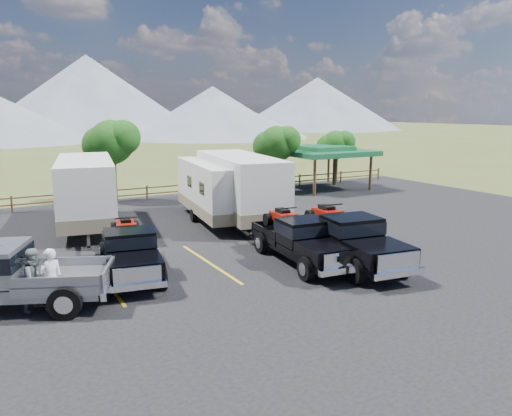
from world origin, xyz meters
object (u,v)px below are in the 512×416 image
rig_center (301,238)px  pickup_silver (1,276)px  person_b (36,279)px  trailer_left (86,192)px  trailer_right (240,188)px  pavilion (323,152)px  rig_right (348,238)px  rig_left (130,250)px  trailer_center (215,191)px  person_a (51,279)px

rig_center → pickup_silver: pickup_silver is taller
rig_center → person_b: bearing=-174.0°
trailer_left → trailer_right: bearing=-9.4°
person_b → pavilion: bearing=-3.8°
rig_right → pavilion: bearing=64.6°
pavilion → person_b: bearing=-145.5°
trailer_right → rig_left: bearing=-133.5°
trailer_right → pavilion: bearing=43.0°
person_b → trailer_center: bearing=2.6°
rig_right → trailer_right: (-0.30, 8.42, 0.82)m
trailer_right → person_a: 12.84m
trailer_center → pickup_silver: (-10.45, -7.71, -0.62)m
pavilion → trailer_right: size_ratio=0.61×
pickup_silver → person_a: pickup_silver is taller
rig_center → person_b: 9.49m
rig_center → rig_right: 1.79m
pavilion → person_b: size_ratio=3.29×
rig_left → trailer_right: (7.37, 5.64, 0.93)m
rig_right → trailer_left: size_ratio=0.66×
pavilion → trailer_center: pavilion is taller
rig_center → person_b: size_ratio=3.17×
rig_right → person_a: (-10.56, 0.75, -0.08)m
pavilion → rig_left: 22.16m
trailer_center → pickup_silver: 13.00m
rig_center → trailer_left: trailer_left is taller
trailer_left → person_a: (-3.00, -10.30, -0.87)m
pickup_silver → person_a: 1.48m
rig_center → person_b: rig_center is taller
rig_center → trailer_right: bearing=86.3°
rig_left → trailer_center: 9.01m
pavilion → rig_center: bearing=-129.1°
rig_right → rig_left: bearing=168.2°
rig_center → trailer_left: (-6.08, 10.03, 0.87)m
pavilion → person_a: (-20.91, -14.81, -1.81)m
person_b → rig_right: bearing=-43.0°
trailer_left → person_b: bearing=-98.0°
rig_left → rig_center: rig_center is taller
rig_right → person_a: rig_right is taller
pavilion → rig_center: (-11.82, -14.54, -1.81)m
trailer_left → person_a: 10.76m
rig_right → person_a: size_ratio=3.50×
rig_left → person_a: size_ratio=3.13×
pavilion → rig_left: bearing=-144.6°
trailer_right → trailer_left: bearing=169.2°
trailer_center → pickup_silver: size_ratio=1.33×
pavilion → person_a: 25.69m
pavilion → rig_left: size_ratio=1.06×
rig_right → person_b: 10.99m
rig_right → trailer_left: 13.41m
trailer_left → rig_right: bearing=-45.1°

